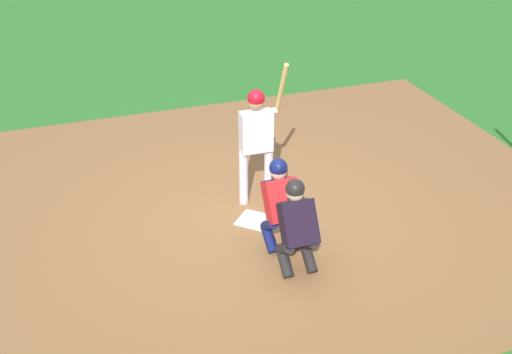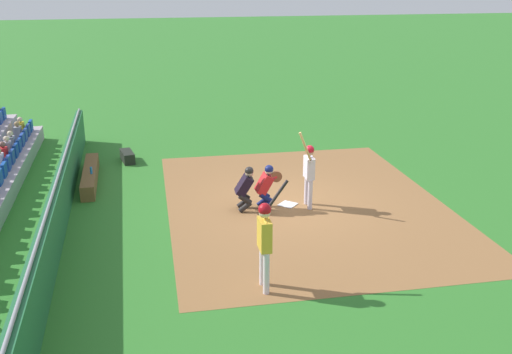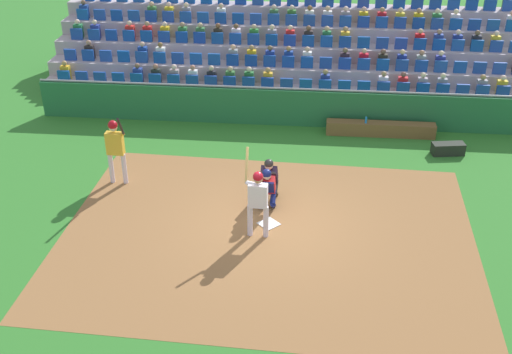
{
  "view_description": "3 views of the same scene",
  "coord_description": "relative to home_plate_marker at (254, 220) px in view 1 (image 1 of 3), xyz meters",
  "views": [
    {
      "loc": [
        -2.76,
        -7.26,
        5.02
      ],
      "look_at": [
        -0.3,
        -0.86,
        1.22
      ],
      "focal_mm": 45.62,
      "sensor_mm": 36.0,
      "label": 1
    },
    {
      "loc": [
        14.39,
        -4.12,
        6.03
      ],
      "look_at": [
        0.1,
        -0.94,
        0.93
      ],
      "focal_mm": 40.35,
      "sensor_mm": 36.0,
      "label": 2
    },
    {
      "loc": [
        -0.95,
        13.23,
        8.83
      ],
      "look_at": [
        0.34,
        -0.13,
        1.27
      ],
      "focal_mm": 44.57,
      "sensor_mm": 36.0,
      "label": 3
    }
  ],
  "objects": [
    {
      "name": "ground_plane",
      "position": [
        0.0,
        0.0,
        -0.02
      ],
      "size": [
        160.0,
        160.0,
        0.0
      ],
      "primitive_type": "plane",
      "color": "#2F7428"
    },
    {
      "name": "home_plate_marker",
      "position": [
        0.0,
        0.0,
        0.0
      ],
      "size": [
        0.62,
        0.62,
        0.02
      ],
      "primitive_type": "cube",
      "rotation": [
        0.0,
        0.0,
        0.79
      ],
      "color": "white",
      "rests_on": "infield_dirt_patch"
    },
    {
      "name": "catcher_crouching",
      "position": [
        0.12,
        -0.66,
        0.69
      ],
      "size": [
        0.46,
        0.71,
        1.26
      ],
      "color": "#111A54",
      "rests_on": "ground_plane"
    },
    {
      "name": "infield_dirt_patch",
      "position": [
        0.0,
        0.5,
        -0.01
      ],
      "size": [
        10.22,
        7.98,
        0.01
      ],
      "primitive_type": "cube",
      "rotation": [
        0.0,
        0.0,
        -0.03
      ],
      "color": "olive",
      "rests_on": "ground_plane"
    },
    {
      "name": "batter_at_plate",
      "position": [
        0.24,
        0.51,
        1.08
      ],
      "size": [
        0.58,
        0.52,
        2.22
      ],
      "color": "silver",
      "rests_on": "ground_plane"
    },
    {
      "name": "home_plate_umpire",
      "position": [
        0.09,
        -1.23,
        0.67
      ],
      "size": [
        0.48,
        0.52,
        1.25
      ],
      "color": "black",
      "rests_on": "ground_plane"
    }
  ]
}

